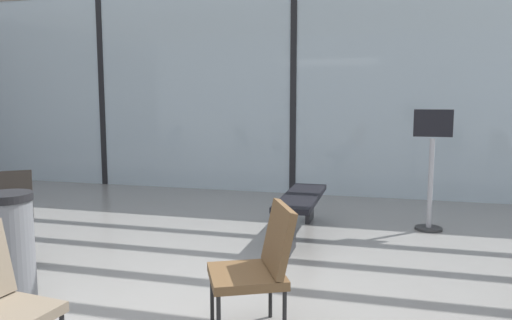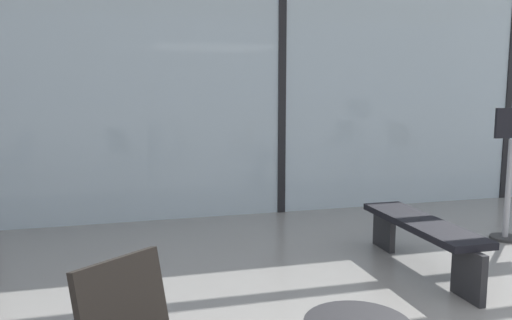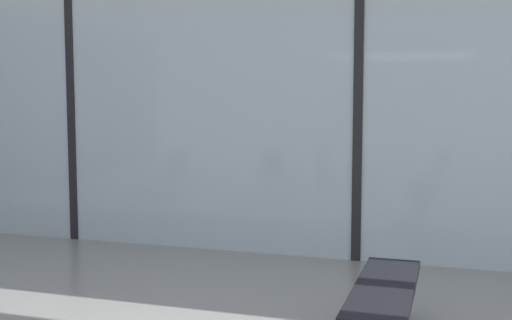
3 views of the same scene
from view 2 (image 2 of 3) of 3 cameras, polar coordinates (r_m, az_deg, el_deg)
glass_curtain_wall at (r=6.78m, az=2.77°, el=8.24°), size 14.00×0.08×3.36m
window_mullion_1 at (r=6.78m, az=2.77°, el=8.24°), size 0.10×0.12×3.36m
window_mullion_2 at (r=8.52m, az=26.00°, el=7.42°), size 0.10×0.12×3.36m
parked_airplane at (r=11.31m, az=1.04°, el=10.36°), size 13.04×4.19×4.19m
waiting_bench at (r=4.95m, az=17.77°, el=-7.55°), size 0.40×1.70×0.47m
info_sign at (r=6.22m, az=26.13°, el=-1.85°), size 0.44×0.32×1.44m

